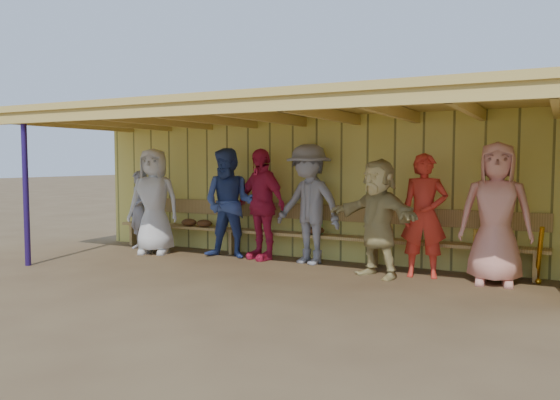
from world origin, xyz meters
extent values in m
plane|color=brown|center=(0.00, 0.00, 0.00)|extent=(90.00, 90.00, 0.00)
imported|color=gray|center=(-3.12, 0.65, 0.74)|extent=(0.62, 0.51, 1.48)
imported|color=silver|center=(-2.57, 0.42, 0.94)|extent=(1.06, 0.86, 1.88)
imported|color=#354D93|center=(-1.15, 0.67, 0.94)|extent=(1.01, 0.85, 1.87)
imported|color=#D12146|center=(-0.60, 0.81, 0.93)|extent=(1.18, 0.82, 1.86)
imported|color=gray|center=(0.28, 0.81, 0.96)|extent=(1.38, 1.00, 1.93)
imported|color=tan|center=(1.58, 0.35, 0.85)|extent=(1.63, 1.11, 1.69)
imported|color=red|center=(2.16, 0.63, 0.88)|extent=(0.71, 0.54, 1.77)
imported|color=#E39380|center=(3.12, 0.59, 0.96)|extent=(0.99, 0.70, 1.91)
cube|color=#E8DE63|center=(0.00, 1.35, 1.20)|extent=(8.60, 0.20, 2.40)
cube|color=#D0B155|center=(0.00, 0.00, 2.45)|extent=(8.80, 3.20, 0.10)
cube|color=#D0B155|center=(0.00, -1.50, 2.32)|extent=(8.80, 0.10, 0.18)
cube|color=#D0B155|center=(-3.80, 0.00, 2.31)|extent=(0.08, 3.00, 0.16)
cube|color=#D0B155|center=(-2.85, 0.00, 2.31)|extent=(0.08, 3.00, 0.16)
cube|color=#D0B155|center=(-1.90, 0.00, 2.31)|extent=(0.08, 3.00, 0.16)
cube|color=#D0B155|center=(-0.95, 0.00, 2.31)|extent=(0.08, 3.00, 0.16)
cube|color=#D0B155|center=(0.00, 0.00, 2.31)|extent=(0.08, 3.00, 0.16)
cube|color=#D0B155|center=(0.95, 0.00, 2.31)|extent=(0.08, 3.00, 0.16)
cube|color=#D0B155|center=(1.90, 0.00, 2.31)|extent=(0.08, 3.00, 0.16)
cube|color=#D0B155|center=(2.85, 0.00, 2.31)|extent=(0.08, 3.00, 0.16)
cube|color=#D0B155|center=(3.80, 0.00, 2.31)|extent=(0.08, 3.00, 0.16)
cylinder|color=navy|center=(-3.60, -1.40, 1.20)|extent=(0.09, 0.09, 2.40)
cube|color=tan|center=(0.00, 1.06, 0.42)|extent=(7.60, 0.32, 0.05)
cube|color=tan|center=(0.00, 1.22, 0.80)|extent=(7.60, 0.04, 0.26)
cube|color=tan|center=(-3.60, 1.06, 0.20)|extent=(0.06, 0.29, 0.40)
cube|color=tan|center=(-1.29, 1.06, 0.20)|extent=(0.06, 0.29, 0.40)
cube|color=tan|center=(1.29, 1.06, 0.20)|extent=(0.06, 0.29, 0.40)
cube|color=tan|center=(3.60, 1.06, 0.20)|extent=(0.06, 0.29, 0.40)
cylinder|color=orange|center=(3.65, 0.86, 0.40)|extent=(0.13, 0.41, 0.80)
sphere|color=gold|center=(3.65, 0.86, 0.04)|extent=(0.08, 0.08, 0.08)
ellipsoid|color=#593319|center=(-2.25, 1.01, 0.52)|extent=(0.30, 0.24, 0.14)
ellipsoid|color=#593319|center=(-1.90, 1.01, 0.52)|extent=(0.30, 0.24, 0.14)
ellipsoid|color=#593319|center=(0.32, 1.01, 0.52)|extent=(0.30, 0.24, 0.14)
cylinder|color=#8CD96C|center=(0.37, 1.11, 0.56)|extent=(0.07, 0.07, 0.22)
cylinder|color=yellow|center=(2.80, 1.11, 0.56)|extent=(0.07, 0.07, 0.22)
cylinder|color=#97CF67|center=(3.33, 0.56, 0.11)|extent=(0.07, 0.07, 0.22)
camera|label=1|loc=(3.89, -7.16, 1.65)|focal=35.00mm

